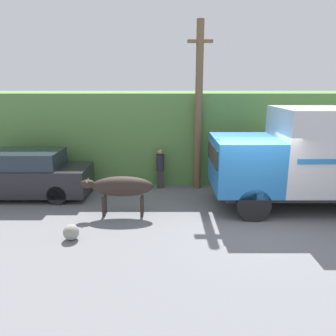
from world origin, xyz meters
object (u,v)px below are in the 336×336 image
Objects in this scene: brown_cow at (120,187)px; pedestrian_on_hill at (159,167)px; parked_suv at (21,175)px; roadside_rock at (70,232)px; utility_pole at (198,106)px; cargo_truck at (323,155)px.

brown_cow is 1.45× the size of pedestrian_on_hill.
parked_suv is 4.32m from roadside_rock.
pedestrian_on_hill is (1.14, 2.70, -0.06)m from brown_cow.
roadside_rock is at bearing 60.64° from pedestrian_on_hill.
parked_suv is (-3.75, 1.64, -0.09)m from brown_cow.
pedestrian_on_hill is (4.89, 1.06, 0.04)m from parked_suv.
utility_pole is at bearing 50.57° from roadside_rock.
cargo_truck is 4.29× the size of pedestrian_on_hill.
cargo_truck is at bearing 17.21° from roadside_rock.
cargo_truck is 16.05× the size of roadside_rock.
roadside_rock is (-1.09, -1.71, -0.70)m from brown_cow.
cargo_truck is at bearing 7.14° from brown_cow.
parked_suv is 6.85m from utility_pole.
pedestrian_on_hill is at bearing 155.24° from cargo_truck.
cargo_truck reaches higher than parked_suv.
brown_cow is 4.10m from parked_suv.
cargo_truck is 4.62m from utility_pole.
utility_pole reaches higher than roadside_rock.
pedestrian_on_hill reaches higher than roadside_rock.
roadside_rock is at bearing -129.43° from utility_pole.
utility_pole is 14.95× the size of roadside_rock.
utility_pole is at bearing 147.75° from cargo_truck.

